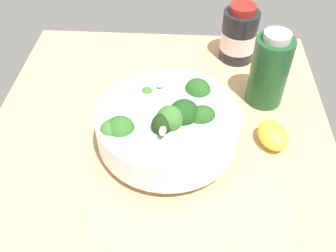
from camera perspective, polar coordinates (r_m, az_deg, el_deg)
ground_plane at (r=66.32cm, az=-1.16°, el=-1.15°), size 58.12×58.12×3.99cm
bowl_of_broccoli at (r=58.72cm, az=0.01°, el=0.35°), size 22.33×22.33×10.70cm
lemon_wedge at (r=63.04cm, az=15.52°, el=-1.35°), size 7.29×6.21×3.71cm
bottle_tall at (r=67.99cm, az=15.05°, el=8.14°), size 6.57×6.57×13.91cm
bottle_short at (r=78.83cm, az=10.64°, el=13.27°), size 7.20×7.20×11.66cm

